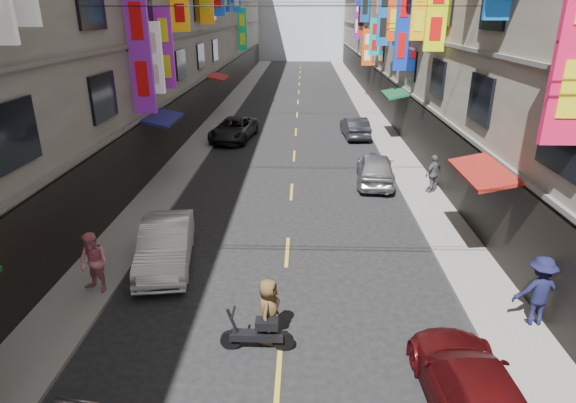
# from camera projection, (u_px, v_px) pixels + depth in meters

# --- Properties ---
(sidewalk_left) EXTENTS (2.00, 90.00, 0.12)m
(sidewalk_left) POSITION_uv_depth(u_px,v_px,m) (223.00, 114.00, 39.14)
(sidewalk_left) COLOR slate
(sidewalk_left) RESTS_ON ground
(sidewalk_right) EXTENTS (2.00, 90.00, 0.12)m
(sidewalk_right) POSITION_uv_depth(u_px,v_px,m) (371.00, 114.00, 38.78)
(sidewalk_right) COLOR slate
(sidewalk_right) RESTS_ON ground
(street_awnings) EXTENTS (13.99, 35.20, 0.41)m
(street_awnings) POSITION_uv_depth(u_px,v_px,m) (266.00, 118.00, 23.04)
(street_awnings) COLOR #15501D
(street_awnings) RESTS_ON ground
(lane_markings) EXTENTS (0.12, 80.20, 0.01)m
(lane_markings) POSITION_uv_depth(u_px,v_px,m) (296.00, 123.00, 36.19)
(lane_markings) COLOR gold
(lane_markings) RESTS_ON ground
(scooter_crossing) EXTENTS (1.80, 0.50, 1.14)m
(scooter_crossing) POSITION_uv_depth(u_px,v_px,m) (258.00, 334.00, 11.68)
(scooter_crossing) COLOR black
(scooter_crossing) RESTS_ON ground
(scooter_far_right) EXTENTS (0.66, 1.78, 1.14)m
(scooter_far_right) POSITION_uv_depth(u_px,v_px,m) (372.00, 163.00, 24.94)
(scooter_far_right) COLOR black
(scooter_far_right) RESTS_ON ground
(car_left_mid) EXTENTS (2.21, 4.61, 1.46)m
(car_left_mid) POSITION_uv_depth(u_px,v_px,m) (166.00, 244.00, 15.56)
(car_left_mid) COLOR white
(car_left_mid) RESTS_ON ground
(car_left_far) EXTENTS (2.97, 5.28, 1.39)m
(car_left_far) POSITION_uv_depth(u_px,v_px,m) (233.00, 129.00, 31.06)
(car_left_far) COLOR black
(car_left_far) RESTS_ON ground
(car_right_near) EXTENTS (2.03, 4.52, 1.28)m
(car_right_near) POSITION_uv_depth(u_px,v_px,m) (473.00, 389.00, 9.71)
(car_right_near) COLOR #570E11
(car_right_near) RESTS_ON ground
(car_right_mid) EXTENTS (2.18, 4.53, 1.49)m
(car_right_mid) POSITION_uv_depth(u_px,v_px,m) (375.00, 168.00, 23.10)
(car_right_mid) COLOR #ACACB0
(car_right_mid) RESTS_ON ground
(car_right_far) EXTENTS (1.73, 4.18, 1.35)m
(car_right_far) POSITION_uv_depth(u_px,v_px,m) (355.00, 127.00, 31.72)
(car_right_far) COLOR #24262C
(car_right_far) RESTS_ON ground
(pedestrian_lfar) EXTENTS (1.06, 0.90, 1.83)m
(pedestrian_lfar) POSITION_uv_depth(u_px,v_px,m) (94.00, 263.00, 13.79)
(pedestrian_lfar) COLOR #E07685
(pedestrian_lfar) RESTS_ON sidewalk_left
(pedestrian_rnear) EXTENTS (1.25, 0.67, 1.92)m
(pedestrian_rnear) POSITION_uv_depth(u_px,v_px,m) (539.00, 291.00, 12.32)
(pedestrian_rnear) COLOR black
(pedestrian_rnear) RESTS_ON sidewalk_right
(pedestrian_rfar) EXTENTS (1.16, 1.09, 1.74)m
(pedestrian_rfar) POSITION_uv_depth(u_px,v_px,m) (433.00, 174.00, 21.55)
(pedestrian_rfar) COLOR #4F4F51
(pedestrian_rfar) RESTS_ON sidewalk_right
(pedestrian_crossing) EXTENTS (0.75, 0.96, 1.76)m
(pedestrian_crossing) POSITION_uv_depth(u_px,v_px,m) (269.00, 311.00, 11.83)
(pedestrian_crossing) COLOR brown
(pedestrian_crossing) RESTS_ON ground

